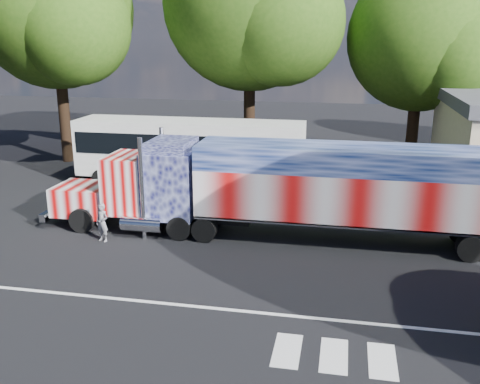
% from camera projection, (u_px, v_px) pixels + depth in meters
% --- Properties ---
extents(ground, '(100.00, 100.00, 0.00)m').
position_uv_depth(ground, '(223.00, 267.00, 18.90)').
color(ground, black).
extents(lane_markings, '(30.00, 2.67, 0.01)m').
position_uv_depth(lane_markings, '(253.00, 326.00, 15.02)').
color(lane_markings, silver).
rests_on(lane_markings, ground).
extents(semi_truck, '(19.33, 3.05, 4.12)m').
position_uv_depth(semi_truck, '(297.00, 188.00, 20.99)').
color(semi_truck, black).
rests_on(semi_truck, ground).
extents(coach_bus, '(12.23, 2.85, 3.56)m').
position_uv_depth(coach_bus, '(190.00, 152.00, 28.71)').
color(coach_bus, silver).
rests_on(coach_bus, ground).
extents(woman, '(0.66, 0.54, 1.55)m').
position_uv_depth(woman, '(102.00, 222.00, 21.08)').
color(woman, slate).
rests_on(woman, ground).
extents(tree_ne_a, '(8.95, 8.53, 12.02)m').
position_uv_depth(tree_ne_a, '(423.00, 39.00, 31.14)').
color(tree_ne_a, black).
rests_on(tree_ne_a, ground).
extents(tree_n_mid, '(10.91, 10.39, 14.96)m').
position_uv_depth(tree_n_mid, '(253.00, 4.00, 31.77)').
color(tree_n_mid, black).
rests_on(tree_n_mid, ground).
extents(tree_nw_a, '(10.01, 9.53, 14.17)m').
position_uv_depth(tree_nw_a, '(57.00, 11.00, 32.35)').
color(tree_nw_a, black).
rests_on(tree_nw_a, ground).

